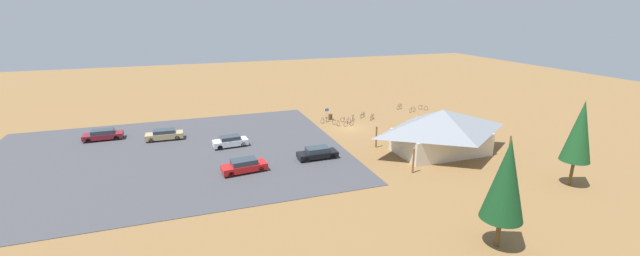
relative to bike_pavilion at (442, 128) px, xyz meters
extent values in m
plane|color=olive|center=(6.09, -12.93, -3.04)|extent=(160.00, 160.00, 0.00)
cube|color=#424247|center=(30.94, -9.77, -3.02)|extent=(41.36, 31.73, 0.05)
cube|color=beige|center=(0.00, 0.00, -1.69)|extent=(10.37, 6.07, 2.70)
pyramid|color=gray|center=(0.00, 0.00, 0.96)|extent=(13.10, 8.80, 2.60)
cylinder|color=brown|center=(-6.35, -4.20, -1.69)|extent=(0.20, 0.20, 2.70)
cylinder|color=brown|center=(6.35, -4.20, -1.69)|extent=(0.20, 0.20, 2.70)
cylinder|color=brown|center=(-6.35, 4.20, -1.69)|extent=(0.20, 0.20, 2.70)
cylinder|color=brown|center=(6.35, 4.20, -1.69)|extent=(0.20, 0.20, 2.70)
cylinder|color=brown|center=(7.12, -18.08, -2.59)|extent=(0.60, 0.60, 0.90)
cylinder|color=#99999E|center=(8.11, -17.02, -1.94)|extent=(0.08, 0.08, 2.20)
cube|color=#1959B2|center=(8.11, -17.02, -1.14)|extent=(0.56, 0.04, 0.40)
cylinder|color=brown|center=(-6.48, 11.90, -1.76)|extent=(0.29, 0.29, 2.56)
cone|color=#194C23|center=(-6.48, 11.90, 2.48)|extent=(2.65, 2.65, 5.93)
cylinder|color=brown|center=(7.83, 17.78, -1.92)|extent=(0.34, 0.34, 2.25)
cone|color=#14421E|center=(7.83, 17.78, 2.16)|extent=(2.95, 2.95, 5.92)
torus|color=black|center=(3.72, -17.07, -2.67)|extent=(0.37, 0.68, 0.74)
torus|color=black|center=(4.20, -16.11, -2.67)|extent=(0.37, 0.68, 0.74)
cylinder|color=#197A7F|center=(3.96, -16.59, -2.55)|extent=(0.47, 0.90, 0.04)
cylinder|color=#197A7F|center=(3.87, -16.76, -2.47)|extent=(0.04, 0.04, 0.41)
cube|color=black|center=(3.87, -16.76, -2.26)|extent=(0.16, 0.21, 0.05)
cylinder|color=#197A7F|center=(4.15, -16.21, -2.42)|extent=(0.04, 0.04, 0.50)
cylinder|color=black|center=(4.15, -16.21, -2.17)|extent=(0.44, 0.24, 0.03)
torus|color=black|center=(1.37, -15.59, -2.68)|extent=(0.56, 0.53, 0.73)
torus|color=black|center=(0.67, -16.24, -2.68)|extent=(0.56, 0.53, 0.73)
cylinder|color=red|center=(1.02, -15.91, -2.55)|extent=(0.66, 0.63, 0.04)
cylinder|color=red|center=(1.15, -15.79, -2.44)|extent=(0.04, 0.04, 0.47)
cube|color=black|center=(1.15, -15.79, -2.21)|extent=(0.20, 0.20, 0.05)
cylinder|color=red|center=(0.74, -16.17, -2.44)|extent=(0.04, 0.04, 0.47)
cylinder|color=black|center=(0.74, -16.17, -2.20)|extent=(0.35, 0.37, 0.03)
torus|color=black|center=(5.87, -16.24, -2.70)|extent=(0.47, 0.55, 0.68)
torus|color=black|center=(5.17, -15.40, -2.70)|extent=(0.47, 0.55, 0.68)
cylinder|color=#722D9E|center=(5.52, -15.82, -2.59)|extent=(0.67, 0.80, 0.04)
cylinder|color=#722D9E|center=(5.64, -15.97, -2.51)|extent=(0.04, 0.04, 0.39)
cube|color=black|center=(5.64, -15.97, -2.32)|extent=(0.19, 0.20, 0.05)
cylinder|color=#722D9E|center=(5.24, -15.48, -2.46)|extent=(0.04, 0.04, 0.49)
cylinder|color=black|center=(5.24, -15.48, -2.22)|extent=(0.39, 0.33, 0.03)
torus|color=black|center=(8.05, -16.87, -2.67)|extent=(0.70, 0.31, 0.74)
torus|color=black|center=(9.01, -16.49, -2.67)|extent=(0.70, 0.31, 0.74)
cylinder|color=#B7B7BC|center=(8.53, -16.68, -2.55)|extent=(0.90, 0.39, 0.04)
cylinder|color=#B7B7BC|center=(8.36, -16.75, -2.48)|extent=(0.04, 0.04, 0.40)
cube|color=black|center=(8.36, -16.75, -2.28)|extent=(0.22, 0.15, 0.05)
cylinder|color=#B7B7BC|center=(8.91, -16.53, -2.44)|extent=(0.04, 0.04, 0.47)
cylinder|color=black|center=(8.91, -16.53, -2.20)|extent=(0.21, 0.46, 0.03)
torus|color=black|center=(-9.72, -19.11, -2.69)|extent=(0.38, 0.64, 0.71)
torus|color=black|center=(-10.26, -18.15, -2.69)|extent=(0.38, 0.64, 0.71)
cylinder|color=orange|center=(-9.99, -18.63, -2.57)|extent=(0.53, 0.90, 0.04)
cylinder|color=orange|center=(-9.90, -18.80, -2.50)|extent=(0.04, 0.04, 0.39)
cube|color=black|center=(-9.90, -18.80, -2.30)|extent=(0.17, 0.21, 0.05)
cylinder|color=orange|center=(-10.21, -18.25, -2.45)|extent=(0.04, 0.04, 0.47)
cylinder|color=black|center=(-10.21, -18.25, -2.22)|extent=(0.43, 0.26, 0.03)
torus|color=black|center=(2.30, -17.20, -2.71)|extent=(0.53, 0.46, 0.66)
torus|color=black|center=(1.47, -17.91, -2.71)|extent=(0.53, 0.46, 0.66)
cylinder|color=black|center=(1.89, -17.56, -2.61)|extent=(0.79, 0.68, 0.04)
cylinder|color=black|center=(2.04, -17.43, -2.50)|extent=(0.04, 0.04, 0.42)
cube|color=black|center=(2.04, -17.43, -2.29)|extent=(0.20, 0.19, 0.05)
cylinder|color=black|center=(1.55, -17.84, -2.49)|extent=(0.04, 0.04, 0.45)
cylinder|color=black|center=(1.55, -17.84, -2.27)|extent=(0.33, 0.39, 0.03)
torus|color=black|center=(6.39, -13.75, -2.69)|extent=(0.69, 0.20, 0.70)
torus|color=black|center=(5.34, -13.99, -2.69)|extent=(0.69, 0.20, 0.70)
cylinder|color=#2347B7|center=(5.87, -13.87, -2.58)|extent=(0.97, 0.26, 0.04)
cylinder|color=#2347B7|center=(6.05, -13.83, -2.50)|extent=(0.04, 0.04, 0.39)
cube|color=black|center=(6.05, -13.83, -2.31)|extent=(0.21, 0.12, 0.05)
cylinder|color=#2347B7|center=(5.44, -13.97, -2.49)|extent=(0.04, 0.04, 0.41)
cylinder|color=black|center=(5.44, -13.97, -2.28)|extent=(0.14, 0.47, 0.03)
torus|color=black|center=(-6.99, -17.73, -2.69)|extent=(0.67, 0.31, 0.71)
torus|color=black|center=(-7.93, -18.13, -2.69)|extent=(0.67, 0.31, 0.71)
cylinder|color=silver|center=(-7.46, -17.93, -2.57)|extent=(0.88, 0.40, 0.04)
cylinder|color=silver|center=(-7.29, -17.86, -2.49)|extent=(0.04, 0.04, 0.40)
cube|color=black|center=(-7.29, -17.86, -2.29)|extent=(0.22, 0.15, 0.05)
cylinder|color=silver|center=(-7.84, -18.09, -2.48)|extent=(0.04, 0.04, 0.42)
cylinder|color=black|center=(-7.84, -18.09, -2.27)|extent=(0.21, 0.46, 0.03)
torus|color=black|center=(-6.05, -20.17, -2.67)|extent=(0.65, 0.43, 0.74)
torus|color=black|center=(-6.88, -20.69, -2.67)|extent=(0.65, 0.43, 0.74)
cylinder|color=#1E7F38|center=(-6.47, -20.43, -2.55)|extent=(0.78, 0.51, 0.04)
cylinder|color=#1E7F38|center=(-6.32, -20.34, -2.43)|extent=(0.04, 0.04, 0.47)
cube|color=black|center=(-6.32, -20.34, -2.20)|extent=(0.21, 0.17, 0.05)
cylinder|color=#1E7F38|center=(-6.80, -20.64, -2.41)|extent=(0.04, 0.04, 0.52)
cylinder|color=black|center=(-6.80, -20.64, -2.15)|extent=(0.28, 0.42, 0.03)
torus|color=black|center=(7.60, -15.34, -2.68)|extent=(0.25, 0.70, 0.72)
torus|color=black|center=(7.29, -14.34, -2.68)|extent=(0.25, 0.70, 0.72)
cylinder|color=yellow|center=(7.45, -14.84, -2.57)|extent=(0.32, 0.92, 0.04)
cylinder|color=yellow|center=(7.50, -15.02, -2.48)|extent=(0.04, 0.04, 0.40)
cube|color=black|center=(7.50, -15.02, -2.28)|extent=(0.14, 0.21, 0.05)
cylinder|color=yellow|center=(7.32, -14.44, -2.45)|extent=(0.04, 0.04, 0.47)
cylinder|color=black|center=(7.32, -14.44, -2.21)|extent=(0.47, 0.17, 0.03)
cube|color=tan|center=(31.19, -15.95, -2.42)|extent=(4.68, 1.91, 0.70)
cube|color=#2D3842|center=(31.19, -15.95, -1.84)|extent=(2.64, 1.64, 0.46)
cylinder|color=black|center=(32.78, -15.20, -2.67)|extent=(0.64, 0.23, 0.64)
cylinder|color=black|center=(32.75, -16.78, -2.67)|extent=(0.64, 0.23, 0.64)
cylinder|color=black|center=(29.63, -15.13, -2.67)|extent=(0.64, 0.23, 0.64)
cylinder|color=black|center=(29.59, -16.71, -2.67)|extent=(0.64, 0.23, 0.64)
cube|color=maroon|center=(38.77, -18.59, -2.45)|extent=(4.76, 1.96, 0.64)
cube|color=#2D3842|center=(38.77, -18.59, -1.87)|extent=(2.67, 1.70, 0.52)
cylinder|color=black|center=(40.36, -17.73, -2.67)|extent=(0.64, 0.23, 0.64)
cylinder|color=black|center=(40.39, -19.40, -2.67)|extent=(0.64, 0.23, 0.64)
cylinder|color=black|center=(37.15, -17.78, -2.67)|extent=(0.64, 0.23, 0.64)
cylinder|color=black|center=(37.17, -19.45, -2.67)|extent=(0.64, 0.23, 0.64)
cube|color=red|center=(23.01, -1.76, -2.44)|extent=(4.84, 2.36, 0.66)
cube|color=#2D3842|center=(23.01, -1.76, -1.84)|extent=(2.78, 1.91, 0.54)
cylinder|color=black|center=(24.49, -0.77, -2.67)|extent=(0.66, 0.29, 0.64)
cylinder|color=black|center=(24.67, -2.38, -2.67)|extent=(0.66, 0.29, 0.64)
cylinder|color=black|center=(21.34, -1.13, -2.67)|extent=(0.66, 0.29, 0.64)
cylinder|color=black|center=(21.52, -2.74, -2.67)|extent=(0.66, 0.29, 0.64)
cube|color=black|center=(14.48, -2.89, -2.48)|extent=(4.61, 1.83, 0.58)
cube|color=#2D3842|center=(14.48, -2.89, -1.91)|extent=(2.58, 1.59, 0.55)
cylinder|color=black|center=(16.03, -2.10, -2.67)|extent=(0.64, 0.23, 0.64)
cylinder|color=black|center=(16.05, -3.66, -2.67)|extent=(0.64, 0.23, 0.64)
cylinder|color=black|center=(12.91, -2.12, -2.67)|extent=(0.64, 0.23, 0.64)
cylinder|color=black|center=(12.93, -3.69, -2.67)|extent=(0.64, 0.23, 0.64)
cube|color=white|center=(23.38, -10.33, -2.43)|extent=(4.34, 2.06, 0.68)
cube|color=#2D3842|center=(23.38, -10.33, -1.85)|extent=(2.47, 1.70, 0.49)
cylinder|color=black|center=(24.74, -9.46, -2.67)|extent=(0.66, 0.27, 0.64)
cylinder|color=black|center=(24.87, -10.95, -2.67)|extent=(0.66, 0.27, 0.64)
cylinder|color=black|center=(21.89, -9.70, -2.67)|extent=(0.66, 0.27, 0.64)
cylinder|color=black|center=(22.01, -11.19, -2.67)|extent=(0.66, 0.27, 0.64)
cube|color=#2D3347|center=(-3.13, -10.11, -2.61)|extent=(0.37, 0.31, 0.87)
cylinder|color=black|center=(-3.13, -10.11, -1.87)|extent=(0.36, 0.36, 0.62)
sphere|color=tan|center=(-3.13, -10.11, -1.44)|extent=(0.24, 0.24, 0.24)
camera|label=1|loc=(28.19, 37.02, 13.44)|focal=22.09mm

